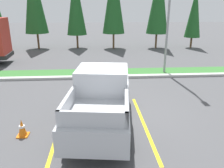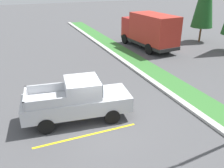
% 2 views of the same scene
% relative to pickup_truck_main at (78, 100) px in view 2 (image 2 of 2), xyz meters
% --- Properties ---
extents(ground_plane, '(120.00, 120.00, 0.00)m').
position_rel_pickup_truck_main_xyz_m(ground_plane, '(0.74, 0.81, -1.04)').
color(ground_plane, '#4C4C4F').
extents(parking_line_near, '(0.12, 4.80, 0.01)m').
position_rel_pickup_truck_main_xyz_m(parking_line_near, '(-1.56, -0.05, -1.04)').
color(parking_line_near, yellow).
rests_on(parking_line_near, ground).
extents(parking_line_far, '(0.12, 4.80, 0.01)m').
position_rel_pickup_truck_main_xyz_m(parking_line_far, '(1.54, -0.05, -1.04)').
color(parking_line_far, yellow).
rests_on(parking_line_far, ground).
extents(curb_strip, '(56.00, 0.40, 0.15)m').
position_rel_pickup_truck_main_xyz_m(curb_strip, '(0.74, 5.81, -0.97)').
color(curb_strip, '#B2B2AD').
rests_on(curb_strip, ground).
extents(grass_median, '(56.00, 1.80, 0.06)m').
position_rel_pickup_truck_main_xyz_m(grass_median, '(0.74, 6.91, -1.01)').
color(grass_median, '#387533').
rests_on(grass_median, ground).
extents(pickup_truck_main, '(2.53, 5.42, 2.10)m').
position_rel_pickup_truck_main_xyz_m(pickup_truck_main, '(0.00, 0.00, 0.00)').
color(pickup_truck_main, black).
rests_on(pickup_truck_main, ground).
extents(cargo_truck_distant, '(6.98, 3.02, 3.40)m').
position_rel_pickup_truck_main_xyz_m(cargo_truck_distant, '(-10.01, 9.86, 0.81)').
color(cargo_truck_distant, black).
rests_on(cargo_truck_distant, ground).
extents(traffic_cone, '(0.36, 0.36, 0.60)m').
position_rel_pickup_truck_main_xyz_m(traffic_cone, '(-2.69, -0.56, -0.75)').
color(traffic_cone, orange).
rests_on(traffic_cone, ground).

